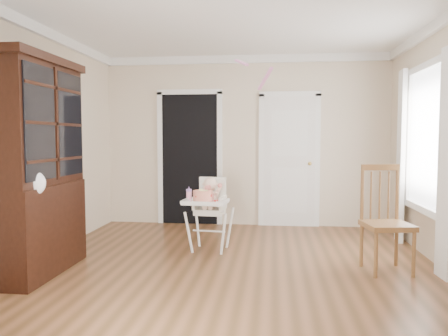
# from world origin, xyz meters

# --- Properties ---
(floor) EXTENTS (5.00, 5.00, 0.00)m
(floor) POSITION_xyz_m (0.00, 0.00, 0.00)
(floor) COLOR #54371C
(floor) RESTS_ON ground
(ceiling) EXTENTS (5.00, 5.00, 0.00)m
(ceiling) POSITION_xyz_m (0.00, 0.00, 2.70)
(ceiling) COLOR white
(ceiling) RESTS_ON wall_back
(wall_back) EXTENTS (4.50, 0.00, 4.50)m
(wall_back) POSITION_xyz_m (0.00, 2.50, 1.35)
(wall_back) COLOR beige
(wall_back) RESTS_ON floor
(wall_left) EXTENTS (0.00, 5.00, 5.00)m
(wall_left) POSITION_xyz_m (-2.25, 0.00, 1.35)
(wall_left) COLOR beige
(wall_left) RESTS_ON floor
(crown_molding) EXTENTS (4.50, 5.00, 0.12)m
(crown_molding) POSITION_xyz_m (0.00, 0.00, 2.64)
(crown_molding) COLOR white
(crown_molding) RESTS_ON ceiling
(doorway) EXTENTS (1.06, 0.05, 2.22)m
(doorway) POSITION_xyz_m (-0.90, 2.48, 1.11)
(doorway) COLOR black
(doorway) RESTS_ON wall_back
(closet_door) EXTENTS (0.96, 0.09, 2.13)m
(closet_door) POSITION_xyz_m (0.70, 2.48, 1.02)
(closet_door) COLOR white
(closet_door) RESTS_ON wall_back
(window_right) EXTENTS (0.13, 1.84, 2.30)m
(window_right) POSITION_xyz_m (2.18, 0.80, 1.29)
(window_right) COLOR white
(window_right) RESTS_ON wall_right
(high_chair) EXTENTS (0.58, 0.70, 0.93)m
(high_chair) POSITION_xyz_m (-0.33, 0.83, 0.57)
(high_chair) COLOR white
(high_chair) RESTS_ON floor
(baby) EXTENTS (0.27, 0.21, 0.41)m
(baby) POSITION_xyz_m (-0.33, 0.85, 0.71)
(baby) COLOR beige
(baby) RESTS_ON high_chair
(cake) EXTENTS (0.30, 0.30, 0.14)m
(cake) POSITION_xyz_m (-0.39, 0.61, 0.71)
(cake) COLOR silver
(cake) RESTS_ON high_chair
(sippy_cup) EXTENTS (0.07, 0.07, 0.17)m
(sippy_cup) POSITION_xyz_m (-0.58, 0.75, 0.71)
(sippy_cup) COLOR pink
(sippy_cup) RESTS_ON high_chair
(china_cabinet) EXTENTS (0.59, 1.32, 2.22)m
(china_cabinet) POSITION_xyz_m (-1.99, -0.27, 1.11)
(china_cabinet) COLOR black
(china_cabinet) RESTS_ON floor
(dining_chair) EXTENTS (0.53, 0.53, 1.12)m
(dining_chair) POSITION_xyz_m (1.63, 0.21, 0.52)
(dining_chair) COLOR brown
(dining_chair) RESTS_ON floor
(streamer) EXTENTS (0.18, 0.47, 0.15)m
(streamer) POSITION_xyz_m (0.11, 0.08, 2.18)
(streamer) COLOR pink
(streamer) RESTS_ON ceiling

